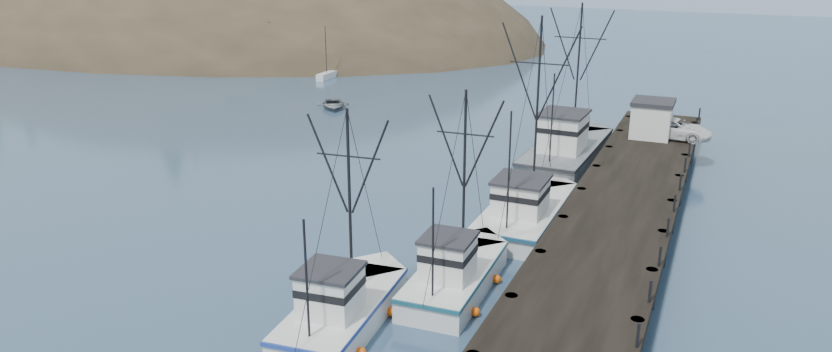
# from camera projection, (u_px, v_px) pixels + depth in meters

# --- Properties ---
(ground) EXTENTS (400.00, 400.00, 0.00)m
(ground) POSITION_uv_depth(u_px,v_px,m) (274.00, 298.00, 35.44)
(ground) COLOR navy
(ground) RESTS_ON ground
(pier) EXTENTS (6.00, 44.00, 2.00)m
(pier) POSITION_uv_depth(u_px,v_px,m) (625.00, 199.00, 43.64)
(pier) COLOR black
(pier) RESTS_ON ground
(headland) EXTENTS (134.80, 78.00, 51.00)m
(headland) POSITION_uv_depth(u_px,v_px,m) (168.00, 56.00, 133.53)
(headland) COLOR #382D1E
(headland) RESTS_ON ground
(distant_ridge) EXTENTS (360.00, 40.00, 26.00)m
(distant_ridge) POSITION_uv_depth(u_px,v_px,m) (701.00, 4.00, 180.12)
(distant_ridge) COLOR #9EB2C6
(distant_ridge) RESTS_ON ground
(moored_sailboats) EXTENTS (19.09, 16.61, 6.35)m
(moored_sailboats) POSITION_uv_depth(u_px,v_px,m) (318.00, 62.00, 98.01)
(moored_sailboats) COLOR white
(moored_sailboats) RESTS_ON ground
(trawler_near) EXTENTS (3.45, 9.74, 10.09)m
(trawler_near) POSITION_uv_depth(u_px,v_px,m) (457.00, 273.00, 36.16)
(trawler_near) COLOR white
(trawler_near) RESTS_ON ground
(trawler_mid) EXTENTS (3.99, 9.92, 9.99)m
(trawler_mid) POSITION_uv_depth(u_px,v_px,m) (345.00, 307.00, 32.92)
(trawler_mid) COLOR white
(trawler_mid) RESTS_ON ground
(trawler_far) EXTENTS (4.04, 12.32, 12.52)m
(trawler_far) POSITION_uv_depth(u_px,v_px,m) (527.00, 209.00, 44.49)
(trawler_far) COLOR white
(trawler_far) RESTS_ON ground
(work_vessel) EXTENTS (4.77, 14.42, 12.23)m
(work_vessel) POSITION_uv_depth(u_px,v_px,m) (568.00, 151.00, 54.91)
(work_vessel) COLOR slate
(work_vessel) RESTS_ON ground
(pier_shed) EXTENTS (3.00, 3.20, 2.80)m
(pier_shed) POSITION_uv_depth(u_px,v_px,m) (652.00, 118.00, 55.39)
(pier_shed) COLOR silver
(pier_shed) RESTS_ON pier
(pickup_truck) EXTENTS (5.63, 3.16, 1.49)m
(pickup_truck) POSITION_uv_depth(u_px,v_px,m) (675.00, 129.00, 55.16)
(pickup_truck) COLOR white
(pickup_truck) RESTS_ON pier
(motorboat) EXTENTS (5.30, 5.76, 0.97)m
(motorboat) POSITION_uv_depth(u_px,v_px,m) (333.00, 108.00, 73.78)
(motorboat) COLOR slate
(motorboat) RESTS_ON ground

